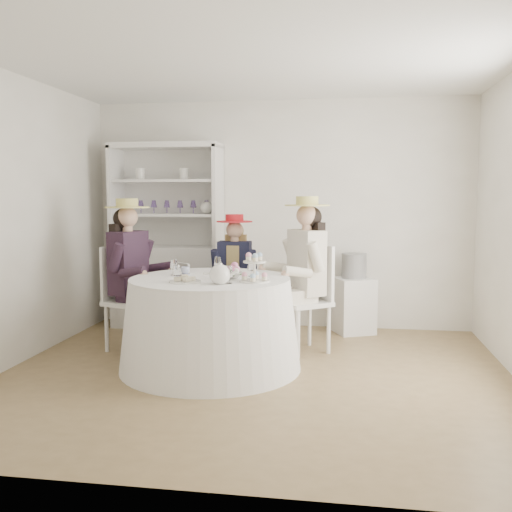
# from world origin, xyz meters

# --- Properties ---
(ground) EXTENTS (4.50, 4.50, 0.00)m
(ground) POSITION_xyz_m (0.00, 0.00, 0.00)
(ground) COLOR brown
(ground) RESTS_ON ground
(ceiling) EXTENTS (4.50, 4.50, 0.00)m
(ceiling) POSITION_xyz_m (0.00, 0.00, 2.70)
(ceiling) COLOR white
(ceiling) RESTS_ON wall_back
(wall_back) EXTENTS (4.50, 0.00, 4.50)m
(wall_back) POSITION_xyz_m (0.00, 2.00, 1.35)
(wall_back) COLOR silver
(wall_back) RESTS_ON ground
(wall_front) EXTENTS (4.50, 0.00, 4.50)m
(wall_front) POSITION_xyz_m (0.00, -2.00, 1.35)
(wall_front) COLOR silver
(wall_front) RESTS_ON ground
(wall_left) EXTENTS (0.00, 4.50, 4.50)m
(wall_left) POSITION_xyz_m (-2.25, 0.00, 1.35)
(wall_left) COLOR silver
(wall_left) RESTS_ON ground
(tea_table) EXTENTS (1.65, 1.65, 0.84)m
(tea_table) POSITION_xyz_m (-0.43, 0.17, 0.42)
(tea_table) COLOR white
(tea_table) RESTS_ON ground
(hutch) EXTENTS (1.39, 0.73, 2.19)m
(hutch) POSITION_xyz_m (-1.33, 1.77, 0.78)
(hutch) COLOR silver
(hutch) RESTS_ON ground
(side_table) EXTENTS (0.54, 0.54, 0.64)m
(side_table) POSITION_xyz_m (0.88, 1.75, 0.32)
(side_table) COLOR silver
(side_table) RESTS_ON ground
(hatbox) EXTENTS (0.37, 0.37, 0.28)m
(hatbox) POSITION_xyz_m (0.88, 1.75, 0.78)
(hatbox) COLOR black
(hatbox) RESTS_ON side_table
(guest_left) EXTENTS (0.63, 0.59, 1.55)m
(guest_left) POSITION_xyz_m (-1.37, 0.65, 0.87)
(guest_left) COLOR silver
(guest_left) RESTS_ON ground
(guest_mid) EXTENTS (0.49, 0.52, 1.38)m
(guest_mid) POSITION_xyz_m (-0.41, 1.23, 0.78)
(guest_mid) COLOR silver
(guest_mid) RESTS_ON ground
(guest_right) EXTENTS (0.67, 0.64, 1.57)m
(guest_right) POSITION_xyz_m (0.37, 0.85, 0.89)
(guest_right) COLOR silver
(guest_right) RESTS_ON ground
(spare_chair) EXTENTS (0.50, 0.50, 0.87)m
(spare_chair) POSITION_xyz_m (-0.90, 1.10, 0.46)
(spare_chair) COLOR silver
(spare_chair) RESTS_ON ground
(teacup_a) EXTENTS (0.09, 0.09, 0.07)m
(teacup_a) POSITION_xyz_m (-0.71, 0.32, 0.87)
(teacup_a) COLOR white
(teacup_a) RESTS_ON tea_table
(teacup_b) EXTENTS (0.09, 0.09, 0.06)m
(teacup_b) POSITION_xyz_m (-0.36, 0.46, 0.87)
(teacup_b) COLOR white
(teacup_b) RESTS_ON tea_table
(teacup_c) EXTENTS (0.10, 0.10, 0.06)m
(teacup_c) POSITION_xyz_m (-0.25, 0.35, 0.87)
(teacup_c) COLOR white
(teacup_c) RESTS_ON tea_table
(flower_bowl) EXTENTS (0.26, 0.26, 0.05)m
(flower_bowl) POSITION_xyz_m (-0.24, 0.16, 0.86)
(flower_bowl) COLOR white
(flower_bowl) RESTS_ON tea_table
(flower_arrangement) EXTENTS (0.18, 0.17, 0.07)m
(flower_arrangement) POSITION_xyz_m (-0.23, 0.12, 0.92)
(flower_arrangement) COLOR #CD6696
(flower_arrangement) RESTS_ON tea_table
(table_teapot) EXTENTS (0.25, 0.18, 0.19)m
(table_teapot) POSITION_xyz_m (-0.26, -0.17, 0.92)
(table_teapot) COLOR white
(table_teapot) RESTS_ON tea_table
(sandwich_plate) EXTENTS (0.28, 0.28, 0.06)m
(sandwich_plate) POSITION_xyz_m (-0.58, -0.13, 0.85)
(sandwich_plate) COLOR white
(sandwich_plate) RESTS_ON tea_table
(cupcake_stand) EXTENTS (0.26, 0.26, 0.24)m
(cupcake_stand) POSITION_xyz_m (0.00, -0.00, 0.93)
(cupcake_stand) COLOR white
(cupcake_stand) RESTS_ON tea_table
(stemware_set) EXTENTS (0.81, 0.78, 0.15)m
(stemware_set) POSITION_xyz_m (-0.43, 0.17, 0.91)
(stemware_set) COLOR white
(stemware_set) RESTS_ON tea_table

